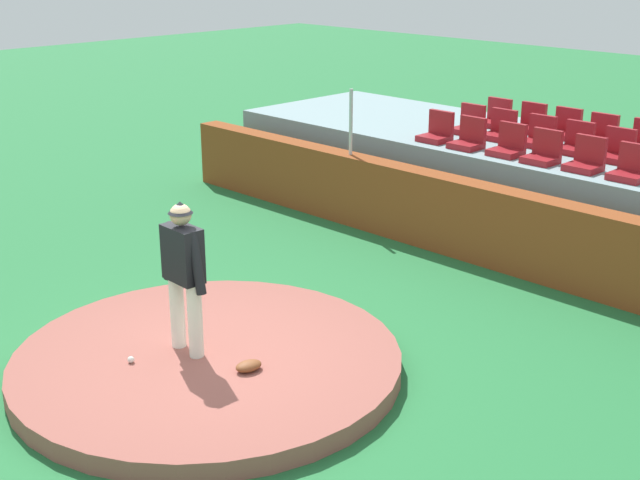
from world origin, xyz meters
TOP-DOWN VIEW (x-y plane):
  - ground_plane at (0.00, 0.00)m, footprint 60.00×60.00m
  - pitchers_mound at (0.00, 0.00)m, footprint 4.34×4.34m
  - pitcher at (-0.20, -0.11)m, footprint 0.74×0.28m
  - baseball at (-0.40, -0.73)m, footprint 0.07×0.07m
  - fielding_glove at (0.64, 0.06)m, footprint 0.25×0.33m
  - brick_barrier at (0.00, 5.08)m, footprint 12.86×0.40m
  - fence_post_left at (-2.59, 5.08)m, footprint 0.06×0.06m
  - bleacher_platform at (0.00, 7.43)m, footprint 12.37×3.31m
  - stadium_chair_0 at (-1.74, 6.31)m, footprint 0.48×0.44m
  - stadium_chair_1 at (-1.06, 6.27)m, footprint 0.48×0.44m
  - stadium_chair_2 at (-0.32, 6.30)m, footprint 0.48×0.44m
  - stadium_chair_3 at (0.32, 6.27)m, footprint 0.48×0.44m
  - stadium_chair_4 at (1.02, 6.31)m, footprint 0.48×0.44m
  - stadium_chair_5 at (1.73, 6.29)m, footprint 0.48×0.44m
  - stadium_chair_6 at (-1.73, 7.21)m, footprint 0.48×0.44m
  - stadium_chair_7 at (-1.08, 7.19)m, footprint 0.48×0.44m
  - stadium_chair_8 at (-0.33, 7.20)m, footprint 0.48×0.44m
  - stadium_chair_9 at (0.36, 7.18)m, footprint 0.48×0.44m
  - stadium_chair_10 at (1.06, 7.16)m, footprint 0.48×0.44m
  - stadium_chair_12 at (-1.74, 8.05)m, footprint 0.48×0.44m
  - stadium_chair_13 at (-1.05, 8.09)m, footprint 0.48×0.44m
  - stadium_chair_14 at (-0.36, 8.09)m, footprint 0.48×0.44m
  - stadium_chair_15 at (0.33, 8.04)m, footprint 0.48×0.44m

SIDE VIEW (x-z plane):
  - ground_plane at x=0.00m, z-range 0.00..0.00m
  - pitchers_mound at x=0.00m, z-range 0.00..0.22m
  - baseball at x=-0.40m, z-range 0.22..0.29m
  - fielding_glove at x=0.64m, z-range 0.22..0.33m
  - brick_barrier at x=0.00m, z-range 0.00..1.18m
  - bleacher_platform at x=0.00m, z-range 0.00..1.35m
  - pitcher at x=-0.20m, z-range 0.36..2.11m
  - stadium_chair_0 at x=-1.74m, z-range 1.26..1.76m
  - stadium_chair_1 at x=-1.06m, z-range 1.26..1.76m
  - stadium_chair_2 at x=-0.32m, z-range 1.26..1.76m
  - stadium_chair_3 at x=0.32m, z-range 1.26..1.76m
  - stadium_chair_4 at x=1.02m, z-range 1.26..1.76m
  - stadium_chair_5 at x=1.73m, z-range 1.26..1.76m
  - stadium_chair_6 at x=-1.73m, z-range 1.26..1.76m
  - stadium_chair_7 at x=-1.08m, z-range 1.26..1.76m
  - stadium_chair_8 at x=-0.33m, z-range 1.26..1.76m
  - stadium_chair_9 at x=0.36m, z-range 1.26..1.76m
  - stadium_chair_10 at x=1.06m, z-range 1.26..1.76m
  - stadium_chair_12 at x=-1.74m, z-range 1.26..1.76m
  - stadium_chair_13 at x=-1.05m, z-range 1.26..1.76m
  - stadium_chair_14 at x=-0.36m, z-range 1.26..1.76m
  - stadium_chair_15 at x=0.33m, z-range 1.26..1.76m
  - fence_post_left at x=-2.59m, z-range 1.18..2.28m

